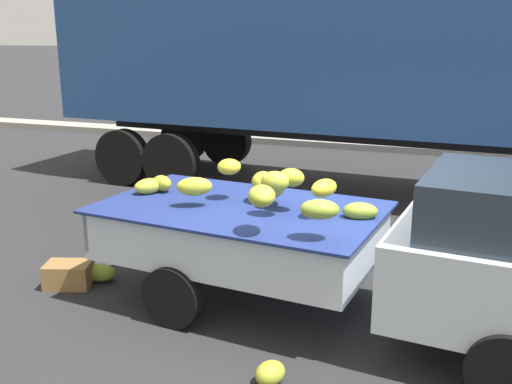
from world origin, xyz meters
The scene contains 7 objects.
ground centered at (0.00, 0.00, 0.00)m, with size 220.00×220.00×0.00m, color #28282B.
curb_strip centered at (0.00, 9.30, 0.08)m, with size 80.00×0.80×0.16m, color gray.
pickup_truck centered at (1.03, -0.29, 0.89)m, with size 5.37×2.27×1.70m.
semi_trailer centered at (-0.41, 4.90, 2.54)m, with size 12.11×3.17×3.95m.
fallen_banana_bunch_near_tailgate centered at (-2.80, -0.19, 0.11)m, with size 0.39×0.23×0.21m, color #8FA531.
fallen_banana_bunch_by_wheel centered at (-0.21, -1.50, 0.10)m, with size 0.29×0.23×0.20m, color #A7AD2F.
produce_crate centered at (-3.06, -0.43, 0.14)m, with size 0.52×0.36×0.28m, color olive.
Camera 1 is at (1.17, -5.66, 2.86)m, focal length 41.30 mm.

